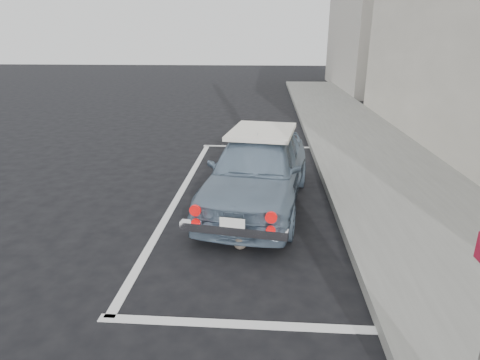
# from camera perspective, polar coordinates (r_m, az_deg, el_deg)

# --- Properties ---
(ground) EXTENTS (80.00, 80.00, 0.00)m
(ground) POSITION_cam_1_polar(r_m,az_deg,el_deg) (4.72, -5.27, -15.70)
(ground) COLOR black
(ground) RESTS_ON ground
(sidewalk) EXTENTS (2.80, 40.00, 0.15)m
(sidewalk) POSITION_cam_1_polar(r_m,az_deg,el_deg) (6.86, 25.24, -5.13)
(sidewalk) COLOR slate
(sidewalk) RESTS_ON ground
(building_far) EXTENTS (3.50, 10.00, 8.00)m
(building_far) POSITION_cam_1_polar(r_m,az_deg,el_deg) (24.50, 18.66, 21.61)
(building_far) COLOR beige
(building_far) RESTS_ON ground
(pline_rear) EXTENTS (3.00, 0.12, 0.01)m
(pline_rear) POSITION_cam_1_polar(r_m,az_deg,el_deg) (4.28, 0.66, -19.85)
(pline_rear) COLOR silver
(pline_rear) RESTS_ON ground
(pline_front) EXTENTS (3.00, 0.12, 0.01)m
(pline_front) POSITION_cam_1_polar(r_m,az_deg,el_deg) (10.65, 2.84, 4.76)
(pline_front) COLOR silver
(pline_front) RESTS_ON ground
(pline_side) EXTENTS (0.12, 7.00, 0.01)m
(pline_side) POSITION_cam_1_polar(r_m,az_deg,el_deg) (7.49, -8.53, -1.93)
(pline_side) COLOR silver
(pline_side) RESTS_ON ground
(retro_coupe) EXTENTS (2.03, 3.91, 1.27)m
(retro_coupe) POSITION_cam_1_polar(r_m,az_deg,el_deg) (6.76, 2.56, 1.63)
(retro_coupe) COLOR slate
(retro_coupe) RESTS_ON ground
(cat) EXTENTS (0.23, 0.46, 0.25)m
(cat) POSITION_cam_1_polar(r_m,az_deg,el_deg) (5.52, 0.09, -8.63)
(cat) COLOR #706156
(cat) RESTS_ON ground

